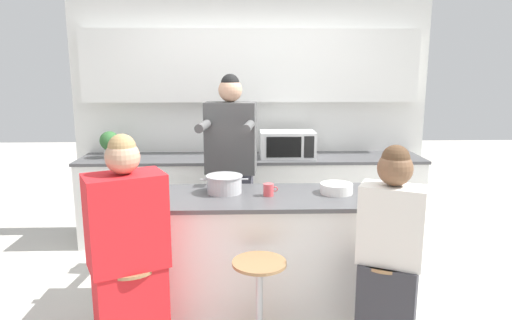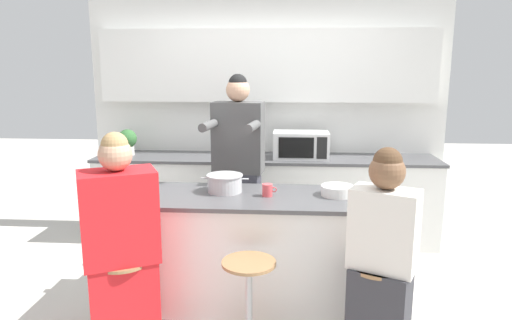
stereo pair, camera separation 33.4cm
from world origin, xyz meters
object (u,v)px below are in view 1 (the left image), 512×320
Objects in this scene: bar_stool_rightmost at (383,305)px; person_wrapped_blanket at (128,258)px; bar_stool_leftmost at (132,312)px; person_seated_near at (389,261)px; potted_plant at (110,143)px; fruit_bowl at (336,188)px; cooking_pot at (224,184)px; microwave at (287,144)px; kitchen_island at (256,252)px; juice_carton at (142,181)px; bar_stool_center at (259,307)px; coffee_cup_near at (269,190)px; person_cooking at (231,176)px; banana_bunch at (147,200)px.

bar_stool_rightmost is 1.62m from person_wrapped_blanket.
bar_stool_leftmost is 1.62m from person_seated_near.
potted_plant is (-2.25, 2.02, 0.73)m from bar_stool_rightmost.
person_seated_near reaches higher than fruit_bowl.
microwave is (0.60, 1.32, 0.07)m from cooking_pot.
microwave is (0.37, 1.40, 0.58)m from kitchen_island.
bar_stool_rightmost is 1.90m from juice_carton.
bar_stool_center is at bearing -90.00° from kitchen_island.
potted_plant is (-1.55, 1.46, 0.11)m from coffee_cup_near.
juice_carton is at bearing 176.14° from cooking_pot.
person_cooking reaches higher than kitchen_island.
person_cooking is at bearing 140.99° from fruit_bowl.
person_wrapped_blanket is at bearing -104.25° from bar_stool_leftmost.
bar_stool_center and bar_stool_rightmost have the same top height.
cooking_pot is 0.58m from banana_bunch.
coffee_cup_near is at bearing -43.31° from potted_plant.
fruit_bowl is 0.43× the size of microwave.
cooking_pot is at bearing 177.19° from fruit_bowl.
potted_plant is at bearing 113.47° from banana_bunch.
person_wrapped_blanket is at bearing -146.06° from coffee_cup_near.
banana_bunch is at bearing 165.49° from bar_stool_rightmost.
coffee_cup_near is (-0.51, -0.05, 0.01)m from fruit_bowl.
person_wrapped_blanket is at bearing -72.06° from potted_plant.
fruit_bowl reaches higher than bar_stool_center.
person_seated_near is at bearing -37.01° from kitchen_island.
fruit_bowl is 1.34× the size of banana_bunch.
microwave reaches higher than juice_carton.
cooking_pot is 1.50× the size of fruit_bowl.
person_cooking is 1.29× the size of person_seated_near.
coffee_cup_near is at bearing 80.89° from bar_stool_center.
bar_stool_rightmost is 5.89× the size of coffee_cup_near.
person_cooking is (-0.20, 1.25, 0.55)m from bar_stool_center.
cooking_pot reaches higher than banana_bunch.
bar_stool_center is 2.13m from microwave.
kitchen_island is at bearing 144.20° from bar_stool_rightmost.
cooking_pot reaches higher than bar_stool_rightmost.
bar_stool_rightmost is 1.69m from person_cooking.
coffee_cup_near is (0.32, -0.09, -0.02)m from cooking_pot.
juice_carton is (-0.65, -0.56, 0.11)m from person_cooking.
bar_stool_leftmost is at bearing 49.68° from person_wrapped_blanket.
coffee_cup_near is 1.45m from microwave.
cooking_pot is (-1.03, 0.65, 0.64)m from bar_stool_rightmost.
person_seated_near reaches higher than bar_stool_rightmost.
bar_stool_leftmost is 3.36× the size of juice_carton.
microwave is at bearing 54.59° from banana_bunch.
bar_stool_center is 3.54× the size of banana_bunch.
fruit_bowl is (0.60, 0.04, 0.48)m from kitchen_island.
person_wrapped_blanket is 7.68× the size of juice_carton.
fruit_bowl is (1.39, 0.65, 0.25)m from person_wrapped_blanket.
bar_stool_center is 5.89× the size of coffee_cup_near.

